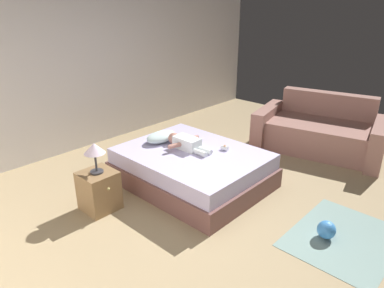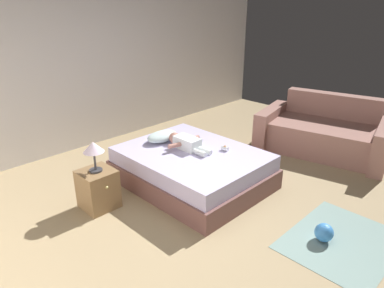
{
  "view_description": "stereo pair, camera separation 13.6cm",
  "coord_description": "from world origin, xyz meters",
  "px_view_note": "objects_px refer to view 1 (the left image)",
  "views": [
    {
      "loc": [
        -2.73,
        -1.9,
        2.2
      ],
      "look_at": [
        0.21,
        0.84,
        0.55
      ],
      "focal_mm": 32.96,
      "sensor_mm": 36.0,
      "label": 1
    },
    {
      "loc": [
        -2.64,
        -2.0,
        2.2
      ],
      "look_at": [
        0.21,
        0.84,
        0.55
      ],
      "focal_mm": 32.96,
      "sensor_mm": 36.0,
      "label": 2
    }
  ],
  "objects_px": {
    "baby": "(185,143)",
    "couch": "(320,131)",
    "lamp": "(94,150)",
    "toy_ball": "(326,230)",
    "toothbrush": "(188,139)",
    "nightstand": "(99,191)",
    "baby_bottle": "(225,148)",
    "bed": "(192,168)",
    "pillow": "(161,137)"
  },
  "relations": [
    {
      "from": "baby",
      "to": "toothbrush",
      "type": "bearing_deg",
      "value": 35.71
    },
    {
      "from": "couch",
      "to": "nightstand",
      "type": "relative_size",
      "value": 4.46
    },
    {
      "from": "toothbrush",
      "to": "baby_bottle",
      "type": "relative_size",
      "value": 1.52
    },
    {
      "from": "baby",
      "to": "couch",
      "type": "distance_m",
      "value": 2.34
    },
    {
      "from": "baby_bottle",
      "to": "lamp",
      "type": "bearing_deg",
      "value": 156.65
    },
    {
      "from": "pillow",
      "to": "baby_bottle",
      "type": "bearing_deg",
      "value": -66.77
    },
    {
      "from": "nightstand",
      "to": "bed",
      "type": "bearing_deg",
      "value": -17.2
    },
    {
      "from": "pillow",
      "to": "lamp",
      "type": "height_order",
      "value": "lamp"
    },
    {
      "from": "pillow",
      "to": "baby_bottle",
      "type": "height_order",
      "value": "pillow"
    },
    {
      "from": "pillow",
      "to": "baby_bottle",
      "type": "xyz_separation_m",
      "value": [
        0.34,
        -0.8,
        -0.03
      ]
    },
    {
      "from": "pillow",
      "to": "toy_ball",
      "type": "bearing_deg",
      "value": -87.33
    },
    {
      "from": "couch",
      "to": "lamp",
      "type": "distance_m",
      "value": 3.53
    },
    {
      "from": "bed",
      "to": "couch",
      "type": "bearing_deg",
      "value": -17.26
    },
    {
      "from": "toy_ball",
      "to": "baby_bottle",
      "type": "xyz_separation_m",
      "value": [
        0.24,
        1.47,
        0.38
      ]
    },
    {
      "from": "couch",
      "to": "toy_ball",
      "type": "relative_size",
      "value": 11.09
    },
    {
      "from": "bed",
      "to": "toothbrush",
      "type": "height_order",
      "value": "toothbrush"
    },
    {
      "from": "lamp",
      "to": "toy_ball",
      "type": "bearing_deg",
      "value": -59.98
    },
    {
      "from": "toothbrush",
      "to": "baby_bottle",
      "type": "bearing_deg",
      "value": -84.12
    },
    {
      "from": "baby_bottle",
      "to": "pillow",
      "type": "bearing_deg",
      "value": 113.23
    },
    {
      "from": "baby",
      "to": "couch",
      "type": "height_order",
      "value": "couch"
    },
    {
      "from": "lamp",
      "to": "baby_bottle",
      "type": "distance_m",
      "value": 1.6
    },
    {
      "from": "lamp",
      "to": "baby",
      "type": "bearing_deg",
      "value": -10.38
    },
    {
      "from": "pillow",
      "to": "lamp",
      "type": "relative_size",
      "value": 1.31
    },
    {
      "from": "toothbrush",
      "to": "toy_ball",
      "type": "bearing_deg",
      "value": -95.0
    },
    {
      "from": "bed",
      "to": "pillow",
      "type": "relative_size",
      "value": 3.93
    },
    {
      "from": "toothbrush",
      "to": "nightstand",
      "type": "height_order",
      "value": "toothbrush"
    },
    {
      "from": "bed",
      "to": "toy_ball",
      "type": "distance_m",
      "value": 1.75
    },
    {
      "from": "pillow",
      "to": "toothbrush",
      "type": "height_order",
      "value": "pillow"
    },
    {
      "from": "nightstand",
      "to": "lamp",
      "type": "relative_size",
      "value": 1.31
    },
    {
      "from": "bed",
      "to": "pillow",
      "type": "xyz_separation_m",
      "value": [
        -0.03,
        0.53,
        0.29
      ]
    },
    {
      "from": "nightstand",
      "to": "toy_ball",
      "type": "distance_m",
      "value": 2.43
    },
    {
      "from": "baby",
      "to": "couch",
      "type": "relative_size",
      "value": 0.33
    },
    {
      "from": "pillow",
      "to": "toothbrush",
      "type": "relative_size",
      "value": 3.09
    },
    {
      "from": "toy_ball",
      "to": "baby_bottle",
      "type": "distance_m",
      "value": 1.54
    },
    {
      "from": "toothbrush",
      "to": "baby_bottle",
      "type": "height_order",
      "value": "baby_bottle"
    },
    {
      "from": "lamp",
      "to": "toothbrush",
      "type": "bearing_deg",
      "value": -2.18
    },
    {
      "from": "bed",
      "to": "nightstand",
      "type": "relative_size",
      "value": 3.94
    },
    {
      "from": "bed",
      "to": "lamp",
      "type": "bearing_deg",
      "value": 162.8
    },
    {
      "from": "toothbrush",
      "to": "lamp",
      "type": "xyz_separation_m",
      "value": [
        -1.39,
        0.05,
        0.27
      ]
    },
    {
      "from": "baby_bottle",
      "to": "couch",
      "type": "bearing_deg",
      "value": -12.27
    },
    {
      "from": "baby",
      "to": "nightstand",
      "type": "relative_size",
      "value": 1.48
    },
    {
      "from": "pillow",
      "to": "nightstand",
      "type": "relative_size",
      "value": 1.0
    },
    {
      "from": "lamp",
      "to": "toy_ball",
      "type": "relative_size",
      "value": 1.89
    },
    {
      "from": "bed",
      "to": "baby_bottle",
      "type": "bearing_deg",
      "value": -41.41
    },
    {
      "from": "nightstand",
      "to": "lamp",
      "type": "bearing_deg",
      "value": 90.0
    },
    {
      "from": "lamp",
      "to": "baby_bottle",
      "type": "bearing_deg",
      "value": -23.35
    },
    {
      "from": "baby",
      "to": "toothbrush",
      "type": "distance_m",
      "value": 0.28
    },
    {
      "from": "pillow",
      "to": "couch",
      "type": "distance_m",
      "value": 2.56
    },
    {
      "from": "bed",
      "to": "toothbrush",
      "type": "distance_m",
      "value": 0.46
    },
    {
      "from": "lamp",
      "to": "couch",
      "type": "bearing_deg",
      "value": -17.24
    }
  ]
}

